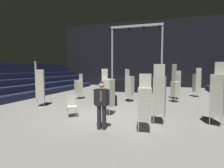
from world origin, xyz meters
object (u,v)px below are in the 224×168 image
object	(u,v)px
chair_stack_mid_left	(145,103)
chair_stack_mid_centre	(197,83)
chair_stack_rear_left	(218,94)
chair_stack_aisle_right	(79,86)
chair_stack_mid_right	(176,88)
chair_stack_aisle_left	(130,85)
chair_stack_rear_centre	(159,94)
equipment_road_case	(109,100)
stage_riser	(138,84)
man_with_tie	(102,102)
chair_stack_front_left	(108,92)
chair_stack_rear_right	(40,84)
chair_stack_front_right	(176,82)
loose_chair_near_man	(72,105)

from	to	relation	value
chair_stack_mid_left	chair_stack_mid_centre	world-z (taller)	chair_stack_mid_centre
chair_stack_rear_left	chair_stack_aisle_right	world-z (taller)	chair_stack_rear_left
chair_stack_mid_right	chair_stack_aisle_left	distance (m)	2.94
chair_stack_mid_right	chair_stack_aisle_right	world-z (taller)	same
chair_stack_mid_right	chair_stack_aisle_left	size ratio (longest dim) A/B	0.84
chair_stack_mid_right	chair_stack_rear_centre	world-z (taller)	chair_stack_rear_centre
chair_stack_mid_centre	equipment_road_case	xyz separation A→B (m)	(-5.36, -4.94, -0.84)
stage_riser	chair_stack_mid_right	size ratio (longest dim) A/B	3.39
stage_riser	chair_stack_aisle_right	bearing A→B (deg)	-116.70
man_with_tie	chair_stack_aisle_right	bearing A→B (deg)	-62.14
chair_stack_mid_left	chair_stack_rear_left	world-z (taller)	chair_stack_rear_left
chair_stack_aisle_right	chair_stack_front_left	bearing A→B (deg)	167.02
chair_stack_mid_centre	chair_stack_rear_left	world-z (taller)	chair_stack_rear_left
chair_stack_rear_centre	chair_stack_aisle_right	world-z (taller)	chair_stack_rear_centre
chair_stack_mid_right	chair_stack_rear_right	distance (m)	8.27
chair_stack_rear_centre	chair_stack_aisle_left	bearing A→B (deg)	120.57
chair_stack_front_right	chair_stack_aisle_right	xyz separation A→B (m)	(-6.60, -1.99, -0.34)
chair_stack_mid_centre	chair_stack_rear_left	size ratio (longest dim) A/B	0.93
chair_stack_rear_right	chair_stack_aisle_right	world-z (taller)	chair_stack_rear_right
chair_stack_mid_right	chair_stack_rear_right	bearing A→B (deg)	77.26
chair_stack_rear_right	chair_stack_front_right	bearing A→B (deg)	91.82
chair_stack_rear_right	chair_stack_aisle_right	bearing A→B (deg)	131.84
chair_stack_aisle_left	chair_stack_aisle_right	bearing A→B (deg)	-68.89
man_with_tie	chair_stack_aisle_right	xyz separation A→B (m)	(-3.90, 5.65, -0.06)
chair_stack_front_left	chair_stack_rear_centre	world-z (taller)	chair_stack_rear_centre
chair_stack_front_left	chair_stack_rear_centre	size ratio (longest dim) A/B	0.93
chair_stack_front_left	chair_stack_front_right	distance (m)	6.47
equipment_road_case	loose_chair_near_man	size ratio (longest dim) A/B	0.95
stage_riser	chair_stack_rear_left	distance (m)	11.32
stage_riser	equipment_road_case	distance (m)	7.83
stage_riser	chair_stack_rear_left	bearing A→B (deg)	-65.61
chair_stack_mid_right	chair_stack_mid_centre	xyz separation A→B (m)	(1.60, 2.81, 0.21)
chair_stack_front_left	loose_chair_near_man	size ratio (longest dim) A/B	2.26
chair_stack_aisle_left	loose_chair_near_man	bearing A→B (deg)	0.24
chair_stack_front_right	chair_stack_mid_left	world-z (taller)	chair_stack_front_right
chair_stack_front_left	chair_stack_rear_right	xyz separation A→B (m)	(-4.34, 0.71, 0.21)
stage_riser	loose_chair_near_man	distance (m)	10.87
man_with_tie	chair_stack_aisle_right	size ratio (longest dim) A/B	0.95
chair_stack_mid_right	chair_stack_aisle_right	bearing A→B (deg)	57.09
chair_stack_mid_centre	chair_stack_aisle_right	size ratio (longest dim) A/B	1.24
chair_stack_mid_left	stage_riser	bearing A→B (deg)	-85.13
chair_stack_rear_centre	chair_stack_aisle_right	distance (m)	7.25
chair_stack_aisle_right	chair_stack_mid_right	bearing A→B (deg)	-140.25
chair_stack_mid_right	chair_stack_aisle_left	xyz separation A→B (m)	(-2.85, -0.70, 0.17)
chair_stack_front_right	chair_stack_rear_left	xyz separation A→B (m)	(1.28, -5.91, -0.04)
chair_stack_mid_centre	chair_stack_rear_left	distance (m)	7.43
man_with_tie	chair_stack_mid_left	xyz separation A→B (m)	(1.47, 0.19, 0.02)
chair_stack_rear_left	chair_stack_rear_centre	xyz separation A→B (m)	(-2.09, -0.45, -0.04)
chair_stack_front_left	chair_stack_front_right	world-z (taller)	chair_stack_front_right
chair_stack_rear_left	chair_stack_aisle_right	distance (m)	8.80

